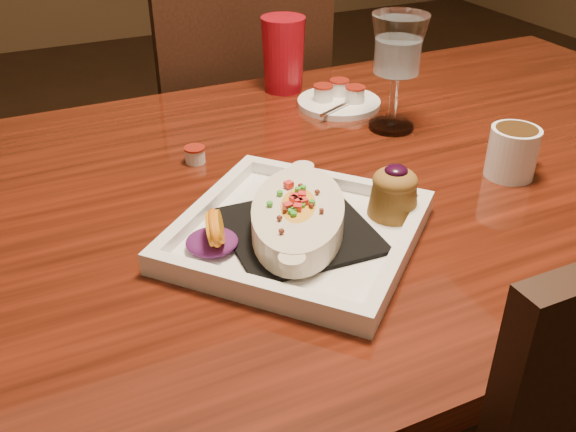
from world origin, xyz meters
name	(u,v)px	position (x,y,z in m)	size (l,w,h in m)	color
table	(367,219)	(0.00, 0.00, 0.65)	(1.50, 0.90, 0.75)	maroon
chair_far	(234,149)	(0.00, 0.63, 0.51)	(0.42, 0.42, 0.93)	black
plate	(307,221)	(-0.18, -0.14, 0.78)	(0.41, 0.41, 0.08)	white
coffee_mug	(514,150)	(0.18, -0.11, 0.79)	(0.10, 0.07, 0.08)	white
goblet	(398,51)	(0.11, 0.11, 0.89)	(0.10, 0.10, 0.20)	silver
saucer	(339,100)	(0.08, 0.24, 0.76)	(0.16, 0.16, 0.11)	white
creamer_loose	(195,155)	(-0.24, 0.13, 0.76)	(0.03, 0.03, 0.03)	silver
red_tumbler	(283,55)	(0.02, 0.37, 0.82)	(0.09, 0.09, 0.15)	#A10B18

